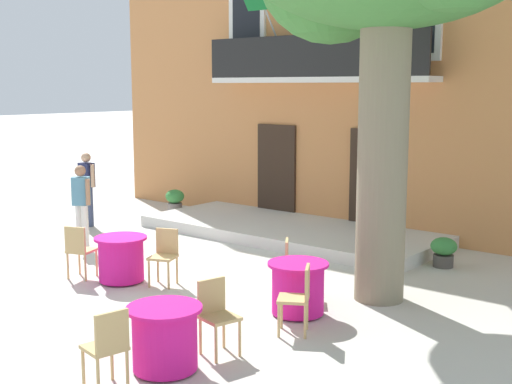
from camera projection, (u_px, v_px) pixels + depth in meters
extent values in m
plane|color=beige|center=(159.00, 272.00, 11.85)|extent=(120.00, 120.00, 0.00)
cube|color=#CC844C|center=(370.00, 63.00, 16.58)|extent=(13.00, 4.00, 7.50)
cube|color=#332319|center=(277.00, 173.00, 16.25)|extent=(1.10, 0.08, 2.30)
cube|color=#332319|center=(372.00, 183.00, 14.62)|extent=(1.10, 0.08, 2.30)
cube|color=silver|center=(247.00, 25.00, 16.26)|extent=(1.10, 0.08, 1.90)
cube|color=black|center=(246.00, 25.00, 16.24)|extent=(0.84, 0.04, 1.60)
cube|color=silver|center=(324.00, 19.00, 14.88)|extent=(1.10, 0.08, 1.90)
cube|color=black|center=(323.00, 19.00, 14.86)|extent=(0.84, 0.04, 1.60)
cube|color=silver|center=(417.00, 13.00, 13.51)|extent=(1.10, 0.08, 1.90)
cube|color=black|center=(416.00, 12.00, 13.49)|extent=(0.84, 0.04, 1.60)
cube|color=silver|center=(316.00, 80.00, 14.87)|extent=(5.60, 0.65, 0.12)
cube|color=black|center=(309.00, 56.00, 14.56)|extent=(5.60, 0.06, 0.90)
cylinder|color=#B2B2B7|center=(268.00, 17.00, 15.27)|extent=(0.04, 0.95, 1.33)
cube|color=#146B2D|center=(256.00, 1.00, 14.88)|extent=(0.60, 0.29, 0.38)
cylinder|color=#B2B2B7|center=(361.00, 9.00, 13.77)|extent=(0.04, 0.95, 1.33)
cylinder|color=slate|center=(237.00, 71.00, 16.29)|extent=(0.26, 0.26, 0.33)
ellipsoid|color=#38843D|center=(237.00, 54.00, 16.23)|extent=(0.34, 0.34, 0.48)
cylinder|color=slate|center=(275.00, 70.00, 15.57)|extent=(0.32, 0.32, 0.33)
ellipsoid|color=#38843D|center=(275.00, 57.00, 15.52)|extent=(0.41, 0.41, 0.27)
cylinder|color=#47423D|center=(317.00, 72.00, 14.86)|extent=(0.35, 0.35, 0.24)
ellipsoid|color=#2D7533|center=(317.00, 60.00, 14.82)|extent=(0.45, 0.45, 0.27)
cylinder|color=#995638|center=(363.00, 70.00, 14.14)|extent=(0.33, 0.33, 0.26)
ellipsoid|color=#4C8E38|center=(363.00, 56.00, 14.09)|extent=(0.43, 0.43, 0.32)
cylinder|color=#995638|center=(413.00, 70.00, 13.42)|extent=(0.31, 0.31, 0.24)
ellipsoid|color=#4C8E38|center=(414.00, 55.00, 13.38)|extent=(0.41, 0.41, 0.33)
cube|color=silver|center=(289.00, 231.00, 14.62)|extent=(6.56, 2.59, 0.25)
cylinder|color=#7F755B|center=(382.00, 165.00, 10.03)|extent=(0.74, 0.74, 4.12)
cylinder|color=#DB1984|center=(121.00, 260.00, 11.20)|extent=(0.74, 0.74, 0.68)
cylinder|color=#DB1984|center=(121.00, 238.00, 11.15)|extent=(0.86, 0.86, 0.04)
cylinder|color=#2D2823|center=(122.00, 281.00, 11.26)|extent=(0.44, 0.44, 0.03)
cylinder|color=tan|center=(168.00, 276.00, 10.81)|extent=(0.04, 0.04, 0.45)
cylinder|color=tan|center=(149.00, 274.00, 10.90)|extent=(0.04, 0.04, 0.45)
cylinder|color=tan|center=(177.00, 270.00, 11.13)|extent=(0.04, 0.04, 0.45)
cylinder|color=tan|center=(158.00, 269.00, 11.22)|extent=(0.04, 0.04, 0.45)
cube|color=tan|center=(163.00, 257.00, 10.98)|extent=(0.52, 0.52, 0.04)
cube|color=tan|center=(167.00, 241.00, 11.11)|extent=(0.37, 0.18, 0.42)
cylinder|color=tan|center=(79.00, 261.00, 11.68)|extent=(0.04, 0.04, 0.45)
cylinder|color=tan|center=(97.00, 263.00, 11.57)|extent=(0.04, 0.04, 0.45)
cylinder|color=tan|center=(68.00, 266.00, 11.36)|extent=(0.04, 0.04, 0.45)
cylinder|color=tan|center=(85.00, 268.00, 11.25)|extent=(0.04, 0.04, 0.45)
cube|color=tan|center=(82.00, 250.00, 11.43)|extent=(0.51, 0.51, 0.04)
cube|color=tan|center=(75.00, 239.00, 11.23)|extent=(0.37, 0.17, 0.42)
cylinder|color=#DB1984|center=(298.00, 289.00, 9.59)|extent=(0.74, 0.74, 0.68)
cylinder|color=#DB1984|center=(298.00, 264.00, 9.53)|extent=(0.86, 0.86, 0.04)
cylinder|color=#2D2823|center=(298.00, 313.00, 9.64)|extent=(0.44, 0.44, 0.03)
cylinder|color=tan|center=(309.00, 281.00, 10.50)|extent=(0.04, 0.04, 0.45)
cylinder|color=tan|center=(310.00, 287.00, 10.17)|extent=(0.04, 0.04, 0.45)
cylinder|color=tan|center=(287.00, 281.00, 10.53)|extent=(0.04, 0.04, 0.45)
cylinder|color=tan|center=(287.00, 287.00, 10.19)|extent=(0.04, 0.04, 0.45)
cube|color=tan|center=(298.00, 268.00, 10.31)|extent=(0.56, 0.56, 0.04)
cube|color=tan|center=(287.00, 253.00, 10.29)|extent=(0.25, 0.33, 0.42)
cylinder|color=tan|center=(279.00, 321.00, 8.73)|extent=(0.04, 0.04, 0.45)
cylinder|color=tan|center=(282.00, 312.00, 9.07)|extent=(0.04, 0.04, 0.45)
cylinder|color=tan|center=(305.00, 322.00, 8.69)|extent=(0.04, 0.04, 0.45)
cylinder|color=tan|center=(307.00, 313.00, 9.02)|extent=(0.04, 0.04, 0.45)
cube|color=tan|center=(293.00, 299.00, 8.84)|extent=(0.55, 0.55, 0.04)
cube|color=tan|center=(307.00, 282.00, 8.78)|extent=(0.23, 0.35, 0.42)
cylinder|color=#DB1984|center=(165.00, 340.00, 7.69)|extent=(0.74, 0.74, 0.68)
cylinder|color=#DB1984|center=(164.00, 308.00, 7.63)|extent=(0.86, 0.86, 0.04)
cylinder|color=#2D2823|center=(165.00, 369.00, 7.74)|extent=(0.44, 0.44, 0.03)
cylinder|color=tan|center=(240.00, 338.00, 8.12)|extent=(0.04, 0.04, 0.45)
cylinder|color=tan|center=(216.00, 345.00, 7.92)|extent=(0.04, 0.04, 0.45)
cylinder|color=tan|center=(224.00, 330.00, 8.39)|extent=(0.04, 0.04, 0.45)
cylinder|color=tan|center=(200.00, 336.00, 8.19)|extent=(0.04, 0.04, 0.45)
cube|color=tan|center=(220.00, 318.00, 8.12)|extent=(0.48, 0.48, 0.04)
cube|color=tan|center=(211.00, 296.00, 8.22)|extent=(0.13, 0.38, 0.42)
cylinder|color=tan|center=(83.00, 369.00, 7.26)|extent=(0.04, 0.04, 0.45)
cylinder|color=tan|center=(112.00, 360.00, 7.47)|extent=(0.04, 0.04, 0.45)
cylinder|color=tan|center=(98.00, 379.00, 7.00)|extent=(0.04, 0.04, 0.45)
cylinder|color=tan|center=(127.00, 370.00, 7.21)|extent=(0.04, 0.04, 0.45)
cube|color=tan|center=(104.00, 347.00, 7.20)|extent=(0.47, 0.47, 0.04)
cube|color=tan|center=(112.00, 331.00, 7.03)|extent=(0.11, 0.38, 0.42)
cylinder|color=slate|center=(175.00, 209.00, 16.99)|extent=(0.36, 0.36, 0.32)
ellipsoid|color=#38843D|center=(175.00, 196.00, 16.94)|extent=(0.46, 0.46, 0.34)
cylinder|color=#47423D|center=(443.00, 261.00, 12.17)|extent=(0.36, 0.36, 0.22)
ellipsoid|color=#38843D|center=(444.00, 246.00, 12.13)|extent=(0.47, 0.47, 0.31)
cylinder|color=silver|center=(80.00, 226.00, 13.62)|extent=(0.14, 0.14, 0.87)
cylinder|color=silver|center=(85.00, 227.00, 13.50)|extent=(0.14, 0.14, 0.87)
cube|color=teal|center=(81.00, 191.00, 13.45)|extent=(0.40, 0.39, 0.56)
sphere|color=#9E7051|center=(80.00, 171.00, 13.39)|extent=(0.22, 0.22, 0.22)
cylinder|color=#9E7051|center=(74.00, 190.00, 13.59)|extent=(0.09, 0.09, 0.52)
cylinder|color=#9E7051|center=(88.00, 192.00, 13.31)|extent=(0.09, 0.09, 0.52)
cylinder|color=#384260|center=(85.00, 206.00, 15.73)|extent=(0.14, 0.14, 0.91)
cylinder|color=#384260|center=(90.00, 207.00, 15.62)|extent=(0.14, 0.14, 0.91)
cube|color=#1E2347|center=(87.00, 175.00, 15.56)|extent=(0.35, 0.23, 0.56)
sphere|color=tan|center=(86.00, 158.00, 15.50)|extent=(0.22, 0.22, 0.22)
cylinder|color=tan|center=(81.00, 174.00, 15.70)|extent=(0.09, 0.09, 0.52)
cylinder|color=tan|center=(93.00, 176.00, 15.43)|extent=(0.09, 0.09, 0.52)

